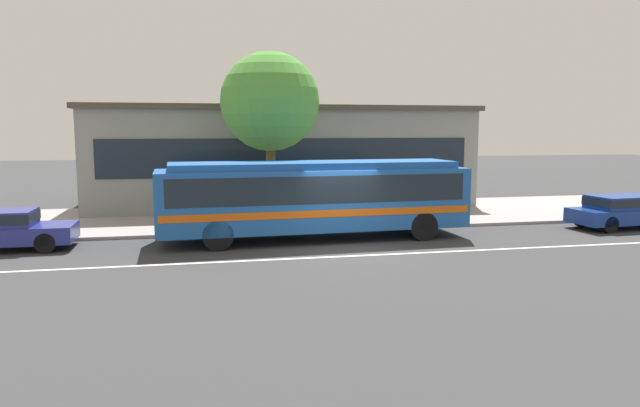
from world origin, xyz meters
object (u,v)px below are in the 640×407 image
Objects in this scene: transit_bus at (315,194)px; pedestrian_walking_along_curb at (180,201)px; pedestrian_waiting_near_sign at (319,198)px; street_tree_near_stop at (270,102)px; sedan_far_ahead at (625,210)px; bus_stop_sign at (403,183)px.

pedestrian_walking_along_curb is at bearing 148.84° from transit_bus.
transit_bus reaches higher than pedestrian_waiting_near_sign.
sedan_far_ahead is at bearing -16.45° from street_tree_near_stop.
street_tree_near_stop is at bearing 157.51° from bus_stop_sign.
pedestrian_waiting_near_sign is (-11.62, 2.98, 0.41)m from sedan_far_ahead.
street_tree_near_stop reaches higher than pedestrian_waiting_near_sign.
bus_stop_sign is (3.87, 1.75, 0.15)m from transit_bus.
pedestrian_waiting_near_sign is at bearing 161.32° from bus_stop_sign.
pedestrian_walking_along_curb is 8.64m from bus_stop_sign.
transit_bus is 2.94m from pedestrian_waiting_near_sign.
bus_stop_sign is (3.11, -1.05, 0.62)m from pedestrian_waiting_near_sign.
transit_bus is 5.49m from pedestrian_walking_along_curb.
transit_bus is 4.25× the size of bus_stop_sign.
pedestrian_walking_along_curb is at bearing 179.73° from pedestrian_waiting_near_sign.
transit_bus is 2.34× the size of sedan_far_ahead.
bus_stop_sign is at bearing -18.68° from pedestrian_waiting_near_sign.
transit_bus is at bearing -74.33° from street_tree_near_stop.
pedestrian_waiting_near_sign is at bearing 165.62° from sedan_far_ahead.
pedestrian_waiting_near_sign reaches higher than sedan_far_ahead.
transit_bus is at bearing 179.20° from sedan_far_ahead.
transit_bus is 6.29× the size of pedestrian_walking_along_curb.
pedestrian_walking_along_curb is (-5.44, 0.03, -0.00)m from pedestrian_waiting_near_sign.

